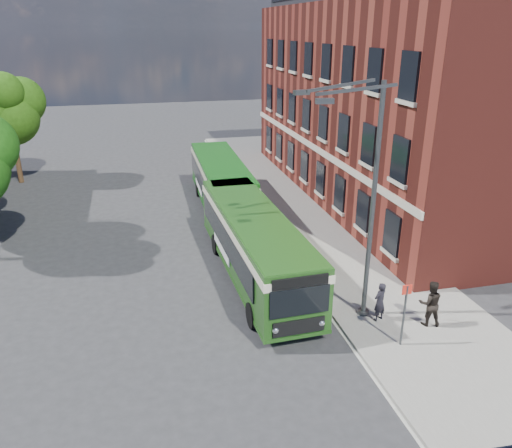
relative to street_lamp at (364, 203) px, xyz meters
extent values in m
plane|color=#2B2B2E|center=(-4.84, 2.00, -4.79)|extent=(120.00, 120.00, 0.00)
cube|color=gray|center=(2.16, 10.00, -4.72)|extent=(6.00, 48.00, 0.15)
cube|color=beige|center=(-0.89, 10.00, -4.79)|extent=(0.12, 48.00, 0.01)
cube|color=maroon|center=(9.16, 14.00, 1.21)|extent=(12.00, 26.00, 12.00)
cube|color=beige|center=(3.12, 14.00, -1.19)|extent=(0.12, 26.00, 0.35)
cylinder|color=#3D4143|center=(0.36, 0.00, -4.64)|extent=(0.44, 0.44, 0.30)
cylinder|color=#3D4143|center=(0.36, 0.00, -0.29)|extent=(0.18, 0.18, 9.00)
cube|color=#3D4143|center=(-0.87, -0.60, 4.01)|extent=(2.58, 0.46, 0.37)
cube|color=#3D4143|center=(-0.87, 0.60, 4.01)|extent=(2.58, 0.46, 0.37)
cube|color=#3D4143|center=(-2.11, -1.08, 3.76)|extent=(0.55, 0.22, 0.16)
cube|color=#3D4143|center=(-2.11, 1.08, 3.76)|extent=(0.55, 0.22, 0.16)
cylinder|color=#3D4143|center=(0.76, -2.20, -3.54)|extent=(0.08, 0.08, 2.50)
cube|color=red|center=(0.76, -2.20, -2.44)|extent=(0.35, 0.04, 0.35)
cube|color=#204C17|center=(-2.98, 4.33, -3.02)|extent=(2.87, 11.54, 2.45)
cube|color=#204C17|center=(-2.98, 4.33, -4.29)|extent=(2.92, 11.58, 0.14)
cube|color=black|center=(-4.26, 4.59, -2.89)|extent=(0.40, 9.66, 1.10)
cube|color=black|center=(-1.71, 4.67, -2.89)|extent=(0.40, 9.66, 1.10)
cube|color=#F5EBC9|center=(-2.98, 4.33, -2.19)|extent=(2.94, 11.60, 0.32)
cube|color=#204C17|center=(-2.98, 4.33, -1.83)|extent=(2.77, 11.44, 0.12)
cube|color=black|center=(-2.79, -1.43, -2.84)|extent=(2.15, 0.15, 1.05)
cube|color=black|center=(-2.79, -1.44, -2.09)|extent=(2.00, 0.15, 0.38)
cube|color=black|center=(-2.79, -1.44, -3.84)|extent=(1.90, 0.14, 0.55)
sphere|color=silver|center=(-3.64, -1.45, -3.84)|extent=(0.26, 0.26, 0.26)
sphere|color=silver|center=(-1.94, -1.39, -3.84)|extent=(0.26, 0.26, 0.26)
cube|color=black|center=(-3.16, 10.09, -2.79)|extent=(2.00, 0.15, 0.90)
cube|color=white|center=(-4.30, 5.29, -3.64)|extent=(0.14, 3.20, 0.45)
cylinder|color=black|center=(-4.02, 0.36, -4.29)|extent=(0.31, 1.01, 1.00)
cylinder|color=black|center=(-1.68, 0.44, -4.29)|extent=(0.31, 1.01, 1.00)
cylinder|color=black|center=(-4.24, 7.22, -4.29)|extent=(0.31, 1.01, 1.00)
cylinder|color=black|center=(-1.90, 7.30, -4.29)|extent=(0.31, 1.01, 1.00)
cube|color=#125012|center=(-2.75, 14.02, -3.02)|extent=(2.71, 10.74, 2.45)
cube|color=#125012|center=(-2.75, 14.02, -4.29)|extent=(2.75, 10.78, 0.14)
cube|color=black|center=(-4.03, 14.34, -2.89)|extent=(0.26, 8.89, 1.10)
cube|color=black|center=(-1.47, 14.29, -2.89)|extent=(0.26, 8.89, 1.10)
cube|color=beige|center=(-2.75, 14.02, -2.19)|extent=(2.77, 10.80, 0.32)
cube|color=#125012|center=(-2.75, 14.02, -1.83)|extent=(2.61, 10.64, 0.12)
cube|color=black|center=(-2.86, 8.64, -2.84)|extent=(2.15, 0.12, 1.05)
cube|color=black|center=(-2.86, 8.63, -2.09)|extent=(2.00, 0.12, 0.38)
cube|color=black|center=(-2.86, 8.63, -3.84)|extent=(1.90, 0.12, 0.55)
sphere|color=silver|center=(-3.71, 8.67, -3.84)|extent=(0.26, 0.26, 0.26)
sphere|color=silver|center=(-2.01, 8.63, -3.84)|extent=(0.26, 0.26, 0.26)
cube|color=black|center=(-2.65, 19.39, -2.79)|extent=(2.00, 0.12, 0.90)
cube|color=white|center=(-4.02, 15.04, -3.64)|extent=(0.10, 3.20, 0.45)
cylinder|color=black|center=(-3.99, 10.49, -4.29)|extent=(0.30, 1.01, 1.00)
cylinder|color=black|center=(-1.65, 10.45, -4.29)|extent=(0.30, 1.01, 1.00)
cylinder|color=black|center=(-3.87, 16.58, -4.29)|extent=(0.30, 1.01, 1.00)
cylinder|color=black|center=(-1.53, 16.54, -4.29)|extent=(0.30, 1.01, 1.00)
imported|color=black|center=(0.73, -0.54, -3.85)|extent=(0.68, 0.57, 1.57)
imported|color=black|center=(2.41, -1.27, -3.74)|extent=(1.04, 0.91, 1.80)
cylinder|color=#3A2715|center=(-16.07, 22.83, -3.11)|extent=(0.36, 0.36, 3.37)
sphere|color=#224B0D|center=(-16.07, 22.83, -0.05)|extent=(3.98, 3.98, 3.98)
sphere|color=#224B0D|center=(-15.31, 23.44, 0.95)|extent=(3.37, 3.37, 3.37)
sphere|color=#224B0D|center=(-16.07, 22.06, 1.71)|extent=(2.75, 2.75, 2.75)
camera|label=1|loc=(-7.75, -15.39, 5.84)|focal=35.00mm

